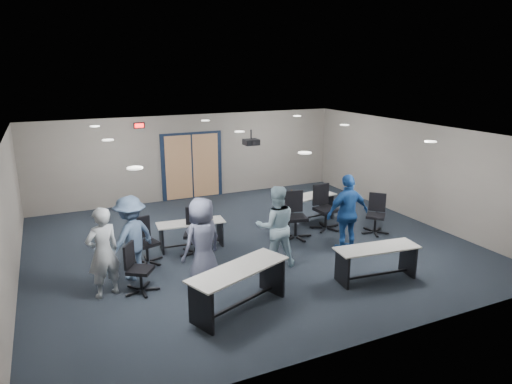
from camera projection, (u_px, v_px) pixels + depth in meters
name	position (u px, v px, depth m)	size (l,w,h in m)	color
floor	(249.00, 244.00, 11.05)	(10.00, 10.00, 0.00)	black
back_wall	(191.00, 157.00, 14.62)	(10.00, 0.04, 2.70)	slate
front_wall	(372.00, 263.00, 6.75)	(10.00, 0.04, 2.70)	slate
left_wall	(8.00, 220.00, 8.66)	(0.04, 9.00, 2.70)	slate
right_wall	(412.00, 171.00, 12.72)	(0.04, 9.00, 2.70)	slate
ceiling	(248.00, 133.00, 10.33)	(10.00, 9.00, 0.04)	silver
double_door	(192.00, 166.00, 14.67)	(2.00, 0.07, 2.20)	black
exit_sign	(139.00, 125.00, 13.63)	(0.32, 0.07, 0.18)	black
ceiling_projector	(251.00, 142.00, 10.96)	(0.35, 0.32, 0.37)	black
ceiling_can_lights	(244.00, 133.00, 10.55)	(6.24, 5.74, 0.02)	white
table_front_left	(239.00, 281.00, 7.96)	(2.05, 1.31, 0.79)	#A9A79F
table_front_right	(376.00, 257.00, 9.12)	(1.76, 0.77, 0.69)	#A9A79F
table_back_left	(191.00, 230.00, 10.73)	(1.61, 0.66, 0.64)	#A9A79F
table_back_right	(305.00, 204.00, 12.48)	(1.89, 0.93, 1.01)	#A9A79F
chair_back_a	(147.00, 241.00, 9.85)	(0.64, 0.64, 1.01)	black
chair_back_b	(195.00, 232.00, 10.32)	(0.66, 0.66, 1.06)	black
chair_back_c	(296.00, 216.00, 11.29)	(0.73, 0.73, 1.17)	black
chair_back_d	(326.00, 208.00, 11.91)	(0.74, 0.74, 1.18)	black
chair_loose_left	(140.00, 268.00, 8.60)	(0.61, 0.61, 0.97)	black
chair_loose_right	(376.00, 214.00, 11.64)	(0.64, 0.64, 1.02)	black
person_gray	(103.00, 253.00, 8.35)	(0.63, 0.42, 1.74)	#99A0A7
person_plaid	(202.00, 242.00, 8.80)	(0.87, 0.56, 1.77)	#4B5068
person_lightblue	(276.00, 226.00, 9.68)	(0.86, 0.67, 1.77)	#9DC0D0
person_navy	(348.00, 214.00, 10.41)	(1.07, 0.45, 1.83)	navy
person_back	(131.00, 238.00, 9.09)	(1.11, 0.64, 1.72)	#486083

